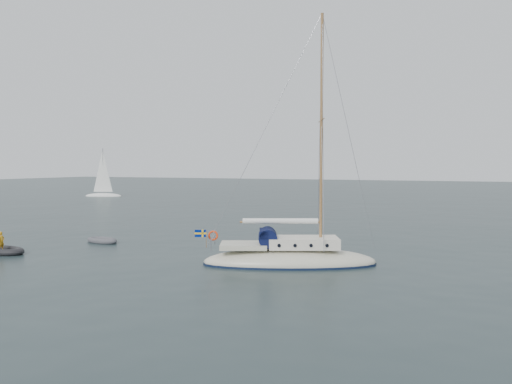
% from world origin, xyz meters
% --- Properties ---
extents(ground, '(300.00, 300.00, 0.00)m').
position_xyz_m(ground, '(0.00, 0.00, 0.00)').
color(ground, black).
rests_on(ground, ground).
extents(sailboat, '(9.91, 2.97, 14.12)m').
position_xyz_m(sailboat, '(3.10, -2.08, 1.07)').
color(sailboat, beige).
rests_on(sailboat, ground).
extents(dinghy, '(2.64, 1.19, 0.38)m').
position_xyz_m(dinghy, '(-11.56, -0.02, 0.17)').
color(dinghy, '#525258').
rests_on(dinghy, ground).
extents(distant_yacht_a, '(6.59, 3.51, 8.73)m').
position_xyz_m(distant_yacht_a, '(-45.92, 40.28, 3.73)').
color(distant_yacht_a, white).
rests_on(distant_yacht_a, ground).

